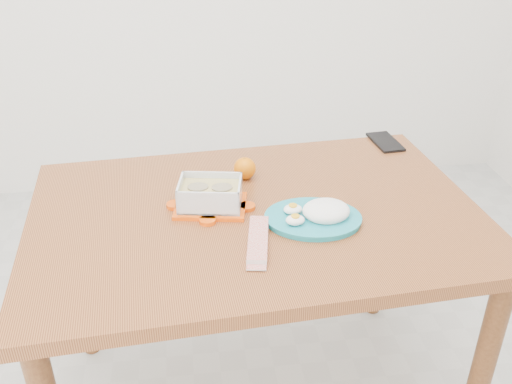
{
  "coord_description": "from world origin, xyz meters",
  "views": [
    {
      "loc": [
        -0.07,
        -1.18,
        1.57
      ],
      "look_at": [
        0.11,
        0.16,
        0.81
      ],
      "focal_mm": 40.0,
      "sensor_mm": 36.0,
      "label": 1
    }
  ],
  "objects": [
    {
      "name": "candy_bar",
      "position": [
        0.09,
        0.0,
        0.76
      ],
      "size": [
        0.08,
        0.2,
        0.02
      ],
      "primitive_type": "cube",
      "rotation": [
        0.0,
        0.0,
        1.4
      ],
      "color": "red",
      "rests_on": "dining_table"
    },
    {
      "name": "rice_plate",
      "position": [
        0.27,
        0.08,
        0.77
      ],
      "size": [
        0.29,
        0.29,
        0.07
      ],
      "rotation": [
        0.0,
        0.0,
        -0.16
      ],
      "color": "teal",
      "rests_on": "dining_table"
    },
    {
      "name": "smartphone",
      "position": [
        0.61,
        0.54,
        0.75
      ],
      "size": [
        0.09,
        0.16,
        0.01
      ],
      "primitive_type": "cube",
      "rotation": [
        0.0,
        0.0,
        0.09
      ],
      "color": "black",
      "rests_on": "dining_table"
    },
    {
      "name": "food_container",
      "position": [
        -0.01,
        0.19,
        0.79
      ],
      "size": [
        0.22,
        0.18,
        0.08
      ],
      "rotation": [
        0.0,
        0.0,
        -0.17
      ],
      "color": "#E94C07",
      "rests_on": "dining_table"
    },
    {
      "name": "dining_table",
      "position": [
        0.11,
        0.16,
        0.65
      ],
      "size": [
        1.29,
        0.91,
        0.75
      ],
      "rotation": [
        0.0,
        0.0,
        0.07
      ],
      "color": "#98562B",
      "rests_on": "ground"
    },
    {
      "name": "orange_fruit",
      "position": [
        0.1,
        0.35,
        0.78
      ],
      "size": [
        0.07,
        0.07,
        0.07
      ],
      "primitive_type": "sphere",
      "color": "#E26404",
      "rests_on": "dining_table"
    }
  ]
}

